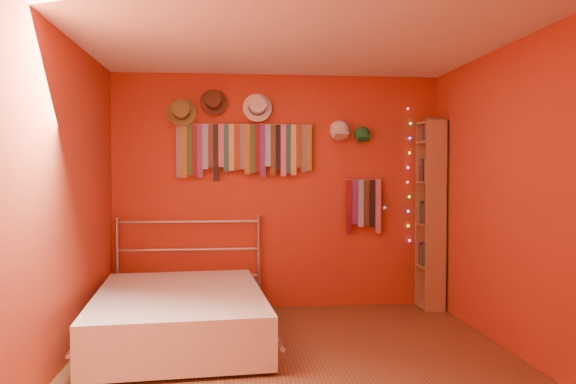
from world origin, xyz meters
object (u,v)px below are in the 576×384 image
object	(u,v)px
reading_lamp	(384,208)
bed	(180,314)
bookshelf	(435,213)
tie_rack	(244,148)

from	to	relation	value
reading_lamp	bed	bearing A→B (deg)	-155.71
reading_lamp	bed	xyz separation A→B (m)	(-2.06, -0.93, -0.85)
reading_lamp	bookshelf	size ratio (longest dim) A/B	0.13
reading_lamp	bookshelf	distance (m)	0.55
tie_rack	bed	xyz separation A→B (m)	(-0.58, -1.07, -1.49)
tie_rack	bed	world-z (taller)	tie_rack
bed	bookshelf	bearing A→B (deg)	14.97
tie_rack	bookshelf	distance (m)	2.15
reading_lamp	bed	distance (m)	2.41
tie_rack	bookshelf	xyz separation A→B (m)	(2.03, -0.15, -0.70)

